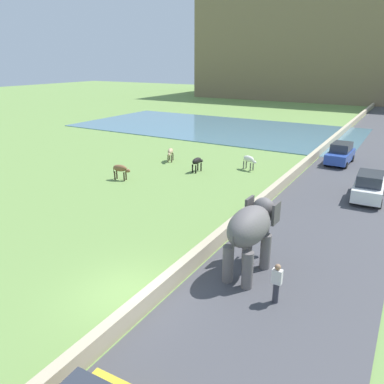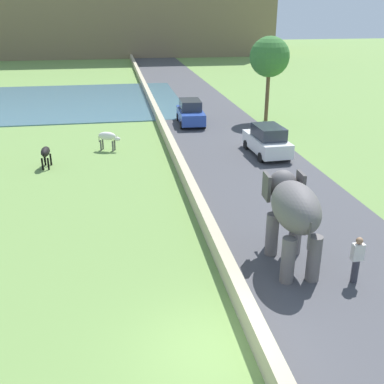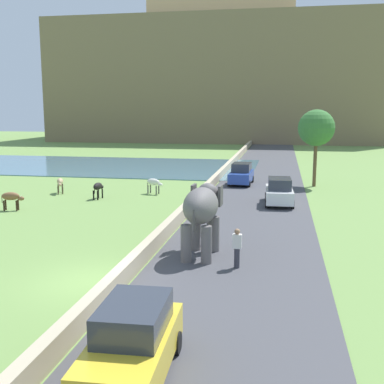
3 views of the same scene
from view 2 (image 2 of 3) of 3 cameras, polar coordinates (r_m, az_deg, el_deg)
name	(u,v)px [view 2 (image 2 of 3)]	position (r m, az deg, el deg)	size (l,w,h in m)	color
ground_plane	(212,351)	(12.39, 2.51, -19.17)	(220.00, 220.00, 0.00)	#6B8E47
road_surface	(223,137)	(31.01, 3.87, 6.88)	(7.00, 120.00, 0.06)	#424247
barrier_wall	(170,143)	(28.37, -2.70, 6.13)	(0.40, 110.00, 0.71)	tan
elephant	(293,210)	(15.24, 12.40, -2.16)	(1.52, 3.49, 2.99)	#605B5B
person_beside_elephant	(357,259)	(15.28, 19.78, -7.87)	(0.36, 0.22, 1.63)	#33333D
car_white	(267,141)	(27.16, 9.32, 6.31)	(1.92, 4.07, 1.80)	white
car_blue	(191,113)	(34.11, -0.19, 9.84)	(1.92, 4.07, 1.80)	#2D4CA8
cow_black	(46,152)	(26.02, -17.72, 4.70)	(0.50, 1.40, 1.15)	black
cow_white	(108,137)	(28.26, -10.39, 6.73)	(1.41, 0.84, 1.15)	silver
tree_near	(270,57)	(35.23, 9.62, 16.19)	(2.91, 2.91, 6.18)	brown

